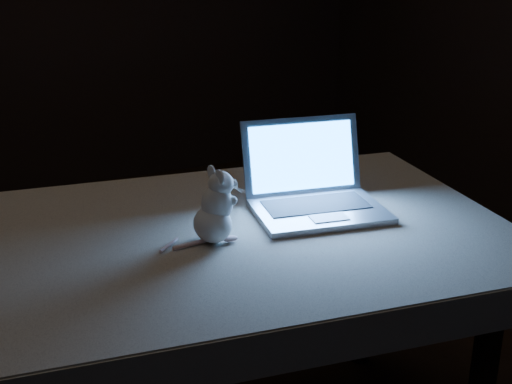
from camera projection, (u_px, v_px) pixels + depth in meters
name	position (u px, v px, depth m)	size (l,w,h in m)	color
table	(231.00, 352.00, 2.05)	(1.45, 0.94, 0.78)	black
tablecloth	(255.00, 243.00, 1.96)	(1.57, 1.05, 0.11)	beige
laptop	(321.00, 174.00, 1.97)	(0.38, 0.33, 0.26)	#A4A3A8
plush_mouse	(212.00, 206.00, 1.80)	(0.15, 0.15, 0.20)	white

